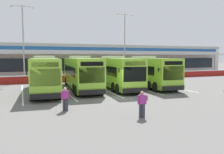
% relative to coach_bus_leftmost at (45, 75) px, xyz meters
% --- Properties ---
extents(ground_plane, '(200.00, 200.00, 0.00)m').
position_rel_coach_bus_leftmost_xyz_m(ground_plane, '(6.18, -5.96, -1.79)').
color(ground_plane, '#605E5B').
extents(terminal_building, '(70.00, 13.00, 6.00)m').
position_rel_coach_bus_leftmost_xyz_m(terminal_building, '(6.18, 20.95, 1.23)').
color(terminal_building, silver).
rests_on(terminal_building, ground).
extents(red_barrier_wall, '(60.00, 0.40, 1.10)m').
position_rel_coach_bus_leftmost_xyz_m(red_barrier_wall, '(6.18, 8.54, -1.23)').
color(red_barrier_wall, maroon).
rests_on(red_barrier_wall, ground).
extents(coach_bus_leftmost, '(3.71, 12.31, 3.78)m').
position_rel_coach_bus_leftmost_xyz_m(coach_bus_leftmost, '(0.00, 0.00, 0.00)').
color(coach_bus_leftmost, '#8CC633').
rests_on(coach_bus_leftmost, ground).
extents(coach_bus_left_centre, '(3.71, 12.31, 3.78)m').
position_rel_coach_bus_leftmost_xyz_m(coach_bus_left_centre, '(4.03, 0.66, 0.00)').
color(coach_bus_left_centre, '#8CC633').
rests_on(coach_bus_left_centre, ground).
extents(coach_bus_centre, '(3.71, 12.31, 3.78)m').
position_rel_coach_bus_leftmost_xyz_m(coach_bus_centre, '(8.06, 0.23, 0.00)').
color(coach_bus_centre, '#8CC633').
rests_on(coach_bus_centre, ground).
extents(coach_bus_right_centre, '(3.71, 12.31, 3.78)m').
position_rel_coach_bus_leftmost_xyz_m(coach_bus_right_centre, '(12.28, 0.11, 0.00)').
color(coach_bus_right_centre, '#8CC633').
rests_on(coach_bus_right_centre, ground).
extents(bay_stripe_far_west, '(0.14, 13.00, 0.01)m').
position_rel_coach_bus_leftmost_xyz_m(bay_stripe_far_west, '(-2.22, 0.04, -1.78)').
color(bay_stripe_far_west, silver).
rests_on(bay_stripe_far_west, ground).
extents(bay_stripe_west, '(0.14, 13.00, 0.01)m').
position_rel_coach_bus_leftmost_xyz_m(bay_stripe_west, '(1.98, 0.04, -1.78)').
color(bay_stripe_west, silver).
rests_on(bay_stripe_west, ground).
extents(bay_stripe_mid_west, '(0.14, 13.00, 0.01)m').
position_rel_coach_bus_leftmost_xyz_m(bay_stripe_mid_west, '(6.18, 0.04, -1.78)').
color(bay_stripe_mid_west, silver).
rests_on(bay_stripe_mid_west, ground).
extents(bay_stripe_centre, '(0.14, 13.00, 0.01)m').
position_rel_coach_bus_leftmost_xyz_m(bay_stripe_centre, '(10.38, 0.04, -1.78)').
color(bay_stripe_centre, silver).
rests_on(bay_stripe_centre, ground).
extents(bay_stripe_mid_east, '(0.14, 13.00, 0.01)m').
position_rel_coach_bus_leftmost_xyz_m(bay_stripe_mid_east, '(14.58, 0.04, -1.78)').
color(bay_stripe_mid_east, silver).
rests_on(bay_stripe_mid_east, ground).
extents(pedestrian_in_dark_coat, '(0.54, 0.30, 1.62)m').
position_rel_coach_bus_leftmost_xyz_m(pedestrian_in_dark_coat, '(0.45, -9.24, -0.91)').
color(pedestrian_in_dark_coat, '#33333D').
rests_on(pedestrian_in_dark_coat, ground).
extents(pedestrian_child, '(0.54, 0.36, 1.62)m').
position_rel_coach_bus_leftmost_xyz_m(pedestrian_child, '(4.46, -12.65, -0.91)').
color(pedestrian_child, '#33333D').
rests_on(pedestrian_child, ground).
extents(lamp_post_west, '(3.24, 0.28, 11.00)m').
position_rel_coach_bus_leftmost_xyz_m(lamp_post_west, '(-1.85, 10.87, 4.50)').
color(lamp_post_west, '#9E9EA3').
rests_on(lamp_post_west, ground).
extents(lamp_post_centre, '(3.24, 0.28, 11.00)m').
position_rel_coach_bus_leftmost_xyz_m(lamp_post_centre, '(14.41, 11.23, 4.50)').
color(lamp_post_centre, '#9E9EA3').
rests_on(lamp_post_centre, ground).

